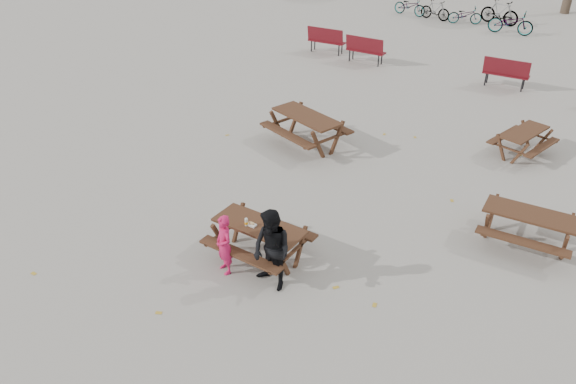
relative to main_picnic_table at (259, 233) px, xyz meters
The scene contains 13 objects.
ground 0.59m from the main_picnic_table, ahead, with size 80.00×80.00×0.00m, color gray.
main_picnic_table is the anchor object (origin of this frame).
food_tray 0.25m from the main_picnic_table, 133.12° to the right, with size 0.18×0.11×0.04m, color white.
bread_roll 0.29m from the main_picnic_table, 133.12° to the right, with size 0.14×0.06×0.05m, color tan.
soda_bottle 0.35m from the main_picnic_table, 140.36° to the right, with size 0.07×0.07×0.17m.
child 0.76m from the main_picnic_table, 112.75° to the right, with size 0.45×0.29×1.22m, color #D31A54.
adult 0.91m from the main_picnic_table, 38.78° to the right, with size 0.78×0.61×1.60m, color black.
picnic_table_east 5.37m from the main_picnic_table, 38.17° to the left, with size 1.76×1.41×0.76m, color #372014, non-canonical shape.
picnic_table_north 5.11m from the main_picnic_table, 111.79° to the left, with size 2.02×1.63×0.87m, color #372014, non-canonical shape.
picnic_table_far 8.05m from the main_picnic_table, 67.10° to the left, with size 1.55×1.25×0.67m, color #372014, non-canonical shape.
park_bench_row 12.24m from the main_picnic_table, 93.61° to the left, with size 12.17×0.92×1.03m.
bicycle_row 19.88m from the main_picnic_table, 96.61° to the left, with size 6.88×2.26×1.12m.
fallen_leaves 2.62m from the main_picnic_table, 78.69° to the left, with size 11.00×11.00×0.01m, color gold, non-canonical shape.
Camera 1 is at (5.34, -7.04, 6.82)m, focal length 35.00 mm.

